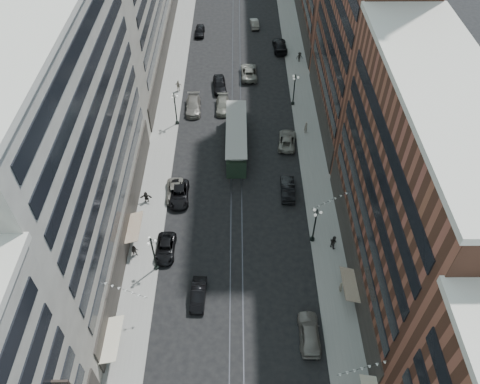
{
  "coord_description": "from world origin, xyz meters",
  "views": [
    {
      "loc": [
        0.22,
        -3.15,
        45.05
      ],
      "look_at": [
        0.45,
        35.44,
        5.0
      ],
      "focal_mm": 35.0,
      "sensor_mm": 36.0,
      "label": 1
    }
  ],
  "objects_px": {
    "car_extra_2": "(223,105)",
    "lamppost_se_mid": "(294,89)",
    "car_10": "(288,189)",
    "car_9": "(200,31)",
    "car_11": "(287,140)",
    "car_12": "(280,45)",
    "car_14": "(254,23)",
    "pedestrian_2": "(135,251)",
    "pedestrian_4": "(341,287)",
    "lamppost_se_far": "(315,224)",
    "car_13": "(220,84)",
    "car_4": "(309,333)",
    "pedestrian_5": "(146,197)",
    "car_8": "(193,106)",
    "pedestrian_9": "(299,57)",
    "lamppost_sw_far": "(153,253)",
    "car_2": "(165,248)",
    "car_5": "(198,295)",
    "car_7": "(179,194)",
    "lamppost_sw_mid": "(175,108)",
    "pedestrian_6": "(178,86)",
    "streetcar": "(236,139)",
    "pedestrian_8": "(306,127)",
    "car_extra_1": "(249,72)",
    "pedestrian_7": "(333,242)",
    "car_extra_0": "(175,192)"
  },
  "relations": [
    {
      "from": "car_12",
      "to": "pedestrian_5",
      "type": "distance_m",
      "value": 43.99
    },
    {
      "from": "car_9",
      "to": "car_11",
      "type": "xyz_separation_m",
      "value": [
        14.69,
        -33.55,
        -0.02
      ]
    },
    {
      "from": "car_2",
      "to": "car_12",
      "type": "xyz_separation_m",
      "value": [
        16.61,
        47.32,
        0.21
      ]
    },
    {
      "from": "pedestrian_8",
      "to": "lamppost_sw_mid",
      "type": "bearing_deg",
      "value": -44.59
    },
    {
      "from": "lamppost_sw_far",
      "to": "car_14",
      "type": "bearing_deg",
      "value": 77.68
    },
    {
      "from": "car_10",
      "to": "pedestrian_5",
      "type": "distance_m",
      "value": 18.58
    },
    {
      "from": "lamppost_sw_mid",
      "to": "car_4",
      "type": "distance_m",
      "value": 39.32
    },
    {
      "from": "lamppost_sw_mid",
      "to": "pedestrian_6",
      "type": "xyz_separation_m",
      "value": [
        -0.5,
        8.98,
        -2.0
      ]
    },
    {
      "from": "car_10",
      "to": "car_14",
      "type": "xyz_separation_m",
      "value": [
        -3.12,
        46.88,
        -0.1
      ]
    },
    {
      "from": "lamppost_sw_mid",
      "to": "pedestrian_8",
      "type": "bearing_deg",
      "value": -6.52
    },
    {
      "from": "car_13",
      "to": "car_extra_2",
      "type": "distance_m",
      "value": 5.85
    },
    {
      "from": "lamppost_se_mid",
      "to": "car_12",
      "type": "height_order",
      "value": "lamppost_se_mid"
    },
    {
      "from": "pedestrian_4",
      "to": "pedestrian_8",
      "type": "relative_size",
      "value": 0.81
    },
    {
      "from": "car_7",
      "to": "car_extra_0",
      "type": "relative_size",
      "value": 1.08
    },
    {
      "from": "pedestrian_4",
      "to": "pedestrian_7",
      "type": "xyz_separation_m",
      "value": [
        0.02,
        6.11,
        0.2
      ]
    },
    {
      "from": "car_10",
      "to": "car_extra_2",
      "type": "xyz_separation_m",
      "value": [
        -9.0,
        18.8,
        -0.08
      ]
    },
    {
      "from": "car_2",
      "to": "car_14",
      "type": "relative_size",
      "value": 1.1
    },
    {
      "from": "car_14",
      "to": "car_2",
      "type": "bearing_deg",
      "value": 72.7
    },
    {
      "from": "streetcar",
      "to": "car_12",
      "type": "height_order",
      "value": "streetcar"
    },
    {
      "from": "pedestrian_5",
      "to": "car_13",
      "type": "bearing_deg",
      "value": 69.5
    },
    {
      "from": "car_13",
      "to": "car_extra_1",
      "type": "distance_m",
      "value": 6.39
    },
    {
      "from": "lamppost_sw_far",
      "to": "lamppost_se_mid",
      "type": "relative_size",
      "value": 1.0
    },
    {
      "from": "car_5",
      "to": "car_7",
      "type": "xyz_separation_m",
      "value": [
        -3.35,
        15.1,
        0.01
      ]
    },
    {
      "from": "lamppost_sw_mid",
      "to": "car_8",
      "type": "relative_size",
      "value": 0.97
    },
    {
      "from": "car_12",
      "to": "pedestrian_7",
      "type": "xyz_separation_m",
      "value": [
        3.28,
        -46.77,
        0.24
      ]
    },
    {
      "from": "pedestrian_6",
      "to": "car_4",
      "type": "bearing_deg",
      "value": 115.05
    },
    {
      "from": "car_10",
      "to": "car_extra_2",
      "type": "relative_size",
      "value": 0.97
    },
    {
      "from": "streetcar",
      "to": "car_4",
      "type": "distance_m",
      "value": 30.84
    },
    {
      "from": "car_4",
      "to": "car_7",
      "type": "xyz_separation_m",
      "value": [
        -14.93,
        19.74,
        -0.15
      ]
    },
    {
      "from": "pedestrian_2",
      "to": "pedestrian_4",
      "type": "xyz_separation_m",
      "value": [
        23.34,
        -4.95,
        -0.09
      ]
    },
    {
      "from": "car_4",
      "to": "pedestrian_4",
      "type": "relative_size",
      "value": 3.42
    },
    {
      "from": "car_12",
      "to": "car_14",
      "type": "xyz_separation_m",
      "value": [
        -4.54,
        9.23,
        -0.15
      ]
    },
    {
      "from": "car_extra_2",
      "to": "lamppost_se_mid",
      "type": "bearing_deg",
      "value": 5.05
    },
    {
      "from": "lamppost_sw_far",
      "to": "car_4",
      "type": "relative_size",
      "value": 1.06
    },
    {
      "from": "car_7",
      "to": "car_10",
      "type": "distance_m",
      "value": 14.33
    },
    {
      "from": "lamppost_se_far",
      "to": "car_extra_2",
      "type": "bearing_deg",
      "value": 113.0
    },
    {
      "from": "car_12",
      "to": "car_14",
      "type": "bearing_deg",
      "value": -66.67
    },
    {
      "from": "pedestrian_6",
      "to": "pedestrian_4",
      "type": "bearing_deg",
      "value": 122.42
    },
    {
      "from": "lamppost_se_far",
      "to": "car_10",
      "type": "height_order",
      "value": "lamppost_se_far"
    },
    {
      "from": "pedestrian_4",
      "to": "car_10",
      "type": "xyz_separation_m",
      "value": [
        -4.67,
        15.23,
        -0.09
      ]
    },
    {
      "from": "pedestrian_4",
      "to": "car_11",
      "type": "distance_m",
      "value": 25.62
    },
    {
      "from": "pedestrian_2",
      "to": "pedestrian_5",
      "type": "xyz_separation_m",
      "value": [
        0.15,
        8.71,
        -0.03
      ]
    },
    {
      "from": "lamppost_sw_far",
      "to": "lamppost_sw_mid",
      "type": "relative_size",
      "value": 1.0
    },
    {
      "from": "car_8",
      "to": "pedestrian_9",
      "type": "bearing_deg",
      "value": 35.9
    },
    {
      "from": "car_4",
      "to": "car_11",
      "type": "bearing_deg",
      "value": -89.75
    },
    {
      "from": "car_2",
      "to": "pedestrian_6",
      "type": "relative_size",
      "value": 2.53
    },
    {
      "from": "streetcar",
      "to": "pedestrian_8",
      "type": "relative_size",
      "value": 7.07
    },
    {
      "from": "lamppost_sw_mid",
      "to": "lamppost_se_mid",
      "type": "bearing_deg",
      "value": 15.2
    },
    {
      "from": "pedestrian_4",
      "to": "car_12",
      "type": "height_order",
      "value": "car_12"
    },
    {
      "from": "pedestrian_9",
      "to": "car_extra_0",
      "type": "height_order",
      "value": "pedestrian_9"
    }
  ]
}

